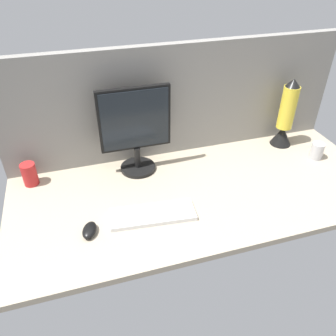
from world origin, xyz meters
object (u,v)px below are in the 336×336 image
monitor (135,128)px  mouse (89,230)px  mug_steel (317,151)px  lava_lamp (286,118)px  mug_red_plastic (30,174)px  keyboard (153,214)px

monitor → mouse: bearing=-126.3°
mouse → mug_steel: size_ratio=1.06×
mouse → lava_lamp: 122.15cm
mug_red_plastic → mug_steel: 149.73cm
keyboard → lava_lamp: size_ratio=0.94×
keyboard → mug_red_plastic: bearing=148.0°
mouse → monitor: bearing=72.7°
monitor → mouse: 54.01cm
keyboard → mug_steel: mug_steel is taller
mouse → mug_red_plastic: bearing=138.5°
monitor → mouse: (-29.14, -39.68, -22.21)cm
mug_red_plastic → mug_steel: size_ratio=1.27×
mouse → lava_lamp: size_ratio=0.24×
mug_red_plastic → mug_steel: mug_red_plastic is taller
mouse → lava_lamp: bearing=38.4°
mouse → mug_red_plastic: 48.36cm
mug_red_plastic → mug_steel: bearing=-7.9°
mug_red_plastic → lava_lamp: size_ratio=0.29×
mug_steel → lava_lamp: bearing=118.5°
mug_red_plastic → lava_lamp: bearing=-0.7°
mouse → mug_red_plastic: mug_red_plastic is taller
monitor → mouse: monitor is taller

